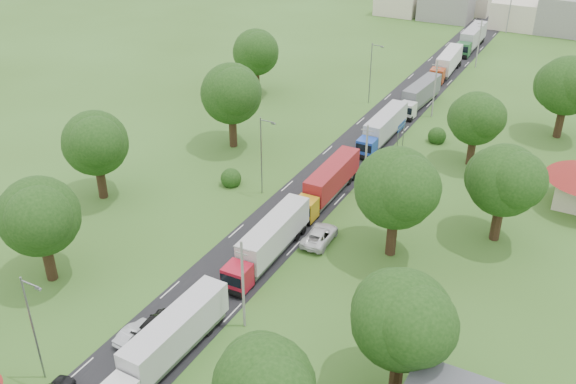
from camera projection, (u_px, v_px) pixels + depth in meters
The scene contains 32 objects.
ground at pixel (235, 268), 65.14m from camera, with size 260.00×260.00×0.00m, color #34561C.
road at pixel (320, 186), 80.57m from camera, with size 8.00×200.00×0.04m, color black.
info_sign at pixel (401, 130), 88.54m from camera, with size 0.12×3.10×4.10m.
pole_1 at pixel (243, 284), 55.20m from camera, with size 1.60×0.24×9.00m.
pole_2 at pixel (366, 158), 76.80m from camera, with size 1.60×0.24×9.00m.
pole_3 at pixel (435, 88), 98.41m from camera, with size 1.60×0.24×9.00m.
pole_4 at pixel (479, 43), 120.01m from camera, with size 1.60×0.24×9.00m.
pole_5 at pixel (509, 12), 141.61m from camera, with size 1.60×0.24×9.00m.
lamp_0 at pixel (33, 325), 49.23m from camera, with size 2.03×0.22×10.00m.
lamp_1 at pixel (262, 152), 76.24m from camera, with size 2.03×0.22×10.00m.
lamp_2 at pixel (371, 70), 103.24m from camera, with size 2.03×0.22×10.00m.
tree_3 at pixel (403, 318), 47.33m from camera, with size 8.80×8.80×11.07m.
tree_4 at pixel (396, 187), 63.82m from camera, with size 9.60×9.60×12.05m.
tree_5 at pixel (505, 180), 66.57m from camera, with size 8.80×8.80×11.07m.
tree_6 at pixel (476, 118), 82.87m from camera, with size 8.00×8.00×10.10m.
tree_7 at pixel (568, 85), 90.14m from camera, with size 9.60×9.60×12.05m.
tree_10 at pixel (40, 215), 60.25m from camera, with size 8.80×8.80×11.07m.
tree_11 at pixel (96, 142), 74.72m from camera, with size 8.80×8.80×11.07m.
tree_12 at pixel (232, 93), 87.38m from camera, with size 9.60×9.60×12.05m.
tree_13 at pixel (256, 52), 106.41m from camera, with size 8.80×8.80×11.07m.
distant_town at pixel (492, 10), 148.04m from camera, with size 52.00×8.00×8.00m.
truck_0 at pixel (169, 341), 52.61m from camera, with size 2.77×14.45×4.00m.
truck_1 at pixel (269, 241), 65.74m from camera, with size 2.70×14.51×4.02m.
truck_2 at pixel (329, 182), 77.06m from camera, with size 2.56×14.20×3.93m.
truck_3 at pixel (383, 128), 91.45m from camera, with size 2.50×14.27×3.96m.
truck_4 at pixel (420, 95), 103.40m from camera, with size 3.13×13.93×3.84m.
truck_5 at pixel (447, 63), 117.74m from camera, with size 3.13×14.53×4.01m.
truck_6 at pixel (472, 38), 131.78m from camera, with size 2.73×15.45×4.28m.
car_lane_mid at pixel (134, 333), 55.61m from camera, with size 1.40×4.01×1.32m, color #AEB2B6.
car_lane_rear at pixel (156, 324), 56.50m from camera, with size 2.05×5.05×1.46m, color black.
car_verge_near at pixel (320, 236), 69.02m from camera, with size 2.64×5.74×1.59m, color silver.
car_verge_far at pixel (381, 168), 83.23m from camera, with size 1.82×4.53×1.54m, color #57595F.
Camera 1 is at (29.93, -44.39, 38.29)m, focal length 40.00 mm.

